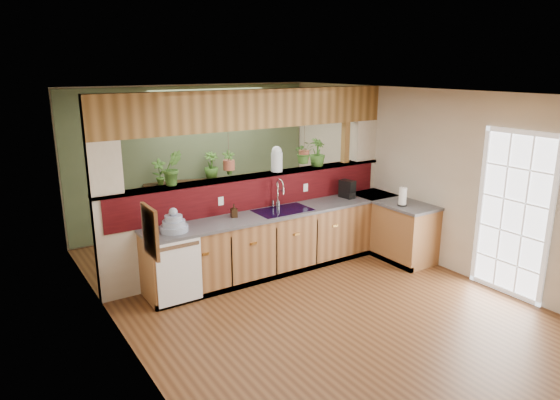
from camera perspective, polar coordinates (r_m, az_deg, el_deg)
ground at (r=6.63m, az=3.20°, el=-11.01°), size 4.60×7.00×0.01m
ceiling at (r=5.96m, az=3.58°, el=12.03°), size 4.60×7.00×0.01m
wall_back at (r=9.16m, az=-9.72°, el=4.74°), size 4.60×0.02×2.60m
wall_left at (r=5.21m, az=-17.54°, el=-3.74°), size 0.02×7.00×2.60m
wall_right at (r=7.72m, az=17.29°, el=2.34°), size 0.02×7.00×2.60m
pass_through_partition at (r=7.31m, az=-2.71°, el=1.43°), size 4.60×0.21×2.60m
pass_through_ledge at (r=7.25m, az=-2.93°, el=2.78°), size 4.60×0.21×0.04m
header_beam at (r=7.11m, az=-3.04°, el=10.32°), size 4.60×0.15×0.55m
sage_backwall at (r=9.14m, az=-9.67°, el=4.72°), size 4.55×0.02×2.55m
countertop at (r=7.57m, az=4.51°, el=-3.97°), size 4.14×1.52×0.90m
dishwasher at (r=6.33m, az=-11.40°, el=-8.10°), size 0.58×0.03×0.82m
navy_sink at (r=7.21m, az=0.34°, el=-1.78°), size 0.82×0.50×0.18m
french_door at (r=7.03m, az=25.05°, el=-1.75°), size 0.06×1.02×2.16m
framed_print at (r=4.40m, az=-14.58°, el=-3.52°), size 0.04×0.35×0.45m
faucet at (r=7.27m, az=-0.12°, el=0.92°), size 0.19×0.19×0.43m
dish_stack at (r=6.40m, az=-12.04°, el=-2.71°), size 0.35×0.35×0.31m
soap_dispenser at (r=6.86m, az=-5.29°, el=-1.24°), size 0.10×0.10×0.18m
coffee_maker at (r=7.91m, az=7.73°, el=1.17°), size 0.15×0.25×0.28m
paper_towel at (r=7.61m, az=13.84°, el=0.35°), size 0.14×0.14×0.29m
glass_jar at (r=7.41m, az=-0.38°, el=4.73°), size 0.17×0.17×0.38m
ledge_plant_left at (r=6.68m, az=-12.18°, el=3.62°), size 0.29×0.25×0.47m
ledge_plant_right at (r=7.83m, az=4.29°, el=5.45°), size 0.30×0.30×0.43m
hanging_plant_a at (r=6.99m, az=-5.89°, el=5.17°), size 0.21×0.17×0.55m
hanging_plant_b at (r=7.65m, az=2.79°, el=6.57°), size 0.38×0.35×0.53m
shelving_console at (r=8.98m, az=-10.87°, el=-0.76°), size 1.40×0.78×0.90m
shelf_plant_a at (r=8.68m, az=-13.62°, el=3.13°), size 0.26×0.21×0.45m
shelf_plant_b at (r=9.04m, az=-7.86°, el=3.96°), size 0.27×0.27×0.47m
floor_plant at (r=9.24m, az=-1.56°, el=-1.04°), size 0.75×0.69×0.69m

